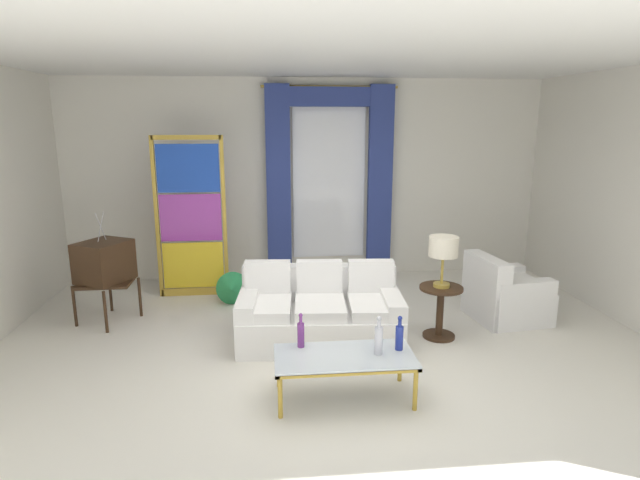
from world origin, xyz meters
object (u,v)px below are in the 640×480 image
peacock_figurine (232,290)px  bottle_blue_decanter (379,339)px  bottle_amber_squat (301,333)px  bottle_crystal_tall (399,336)px  stained_glass_divider (191,221)px  vintage_tv (104,263)px  armchair_white (503,296)px  round_side_table (440,307)px  table_lamp_brass (443,249)px  couch_white_long (320,313)px  coffee_table (344,359)px

peacock_figurine → bottle_blue_decanter: bearing=-60.1°
bottle_amber_squat → bottle_crystal_tall: bearing=-9.4°
bottle_blue_decanter → bottle_crystal_tall: bottle_blue_decanter is taller
stained_glass_divider → bottle_crystal_tall: bearing=-53.0°
bottle_blue_decanter → vintage_tv: bearing=144.2°
armchair_white → round_side_table: size_ratio=1.52×
bottle_blue_decanter → stained_glass_divider: 3.58m
stained_glass_divider → table_lamp_brass: size_ratio=3.86×
armchair_white → stained_glass_divider: (-3.88, 1.29, 0.77)m
bottle_crystal_tall → peacock_figurine: bottle_crystal_tall is taller
bottle_crystal_tall → stained_glass_divider: (-2.17, 2.88, 0.52)m
armchair_white → bottle_crystal_tall: bearing=-137.2°
armchair_white → peacock_figurine: bearing=166.4°
armchair_white → table_lamp_brass: (-0.95, -0.46, 0.74)m
couch_white_long → table_lamp_brass: 1.53m
couch_white_long → bottle_amber_squat: bearing=-104.6°
bottle_amber_squat → stained_glass_divider: bearing=115.5°
coffee_table → vintage_tv: vintage_tv is taller
bottle_crystal_tall → vintage_tv: 3.68m
couch_white_long → coffee_table: couch_white_long is taller
peacock_figurine → round_side_table: size_ratio=1.01×
vintage_tv → armchair_white: vintage_tv is taller
bottle_crystal_tall → armchair_white: (1.72, 1.59, -0.25)m
bottle_amber_squat → coffee_table: bearing=-29.2°
bottle_blue_decanter → vintage_tv: size_ratio=0.26×
bottle_crystal_tall → armchair_white: 2.35m
coffee_table → round_side_table: size_ratio=2.04×
coffee_table → peacock_figurine: size_ratio=2.02×
vintage_tv → table_lamp_brass: (3.84, -0.87, 0.30)m
peacock_figurine → couch_white_long: bearing=-48.7°
bottle_crystal_tall → stained_glass_divider: stained_glass_divider is taller
armchair_white → table_lamp_brass: bearing=-154.3°
bottle_blue_decanter → round_side_table: (0.96, 1.20, -0.20)m
couch_white_long → stained_glass_divider: 2.42m
vintage_tv → peacock_figurine: size_ratio=2.24×
coffee_table → bottle_amber_squat: size_ratio=3.80×
coffee_table → bottle_amber_squat: bottle_amber_squat is taller
vintage_tv → armchair_white: bearing=-4.9°
round_side_table → couch_white_long: bearing=176.5°
bottle_amber_squat → stained_glass_divider: stained_glass_divider is taller
peacock_figurine → table_lamp_brass: bearing=-27.9°
bottle_crystal_tall → table_lamp_brass: bearing=56.1°
bottle_crystal_tall → bottle_amber_squat: bottle_amber_squat is taller
bottle_blue_decanter → peacock_figurine: size_ratio=0.58×
round_side_table → bottle_blue_decanter: bearing=-128.7°
coffee_table → bottle_amber_squat: bearing=150.8°
couch_white_long → vintage_tv: bearing=162.5°
stained_glass_divider → round_side_table: stained_glass_divider is taller
bottle_amber_squat → table_lamp_brass: 1.96m
stained_glass_divider → table_lamp_brass: bearing=-30.8°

